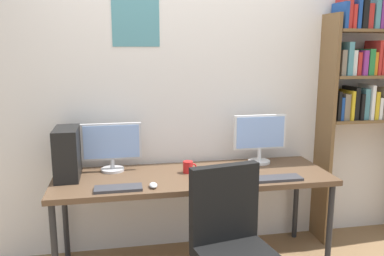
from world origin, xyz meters
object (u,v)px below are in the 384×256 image
(monitor_right, at_px, (260,136))
(laptop_closed, at_px, (222,177))
(keyboard_left, at_px, (118,188))
(bookshelf, at_px, (367,82))
(coffee_mug, at_px, (188,167))
(keyboard_right, at_px, (275,179))
(monitor_left, at_px, (112,145))
(pc_tower, at_px, (67,153))
(computer_mouse, at_px, (153,185))
(desk, at_px, (193,181))

(monitor_right, distance_m, laptop_closed, 0.58)
(keyboard_left, bearing_deg, laptop_closed, 6.75)
(bookshelf, distance_m, coffee_mug, 1.70)
(keyboard_left, bearing_deg, keyboard_right, 0.00)
(bookshelf, xyz_separation_m, monitor_left, (-2.15, -0.02, -0.45))
(pc_tower, bearing_deg, keyboard_right, -12.59)
(bookshelf, xyz_separation_m, coffee_mug, (-1.58, -0.17, -0.61))
(computer_mouse, xyz_separation_m, laptop_closed, (0.51, 0.09, -0.00))
(desk, distance_m, coffee_mug, 0.12)
(keyboard_left, distance_m, laptop_closed, 0.76)
(keyboard_left, height_order, laptop_closed, laptop_closed)
(desk, xyz_separation_m, computer_mouse, (-0.32, -0.23, 0.07))
(monitor_right, relative_size, computer_mouse, 4.59)
(keyboard_left, relative_size, computer_mouse, 3.34)
(computer_mouse, xyz_separation_m, coffee_mug, (0.29, 0.28, 0.03))
(keyboard_right, height_order, coffee_mug, coffee_mug)
(keyboard_right, bearing_deg, pc_tower, 167.41)
(laptop_closed, bearing_deg, keyboard_left, -167.60)
(monitor_left, xyz_separation_m, computer_mouse, (0.28, -0.44, -0.19))
(desk, distance_m, monitor_left, 0.69)
(desk, bearing_deg, monitor_right, 19.48)
(desk, bearing_deg, monitor_left, 160.52)
(monitor_left, relative_size, computer_mouse, 4.77)
(desk, distance_m, computer_mouse, 0.40)
(desk, height_order, bookshelf, bookshelf)
(bookshelf, bearing_deg, computer_mouse, -166.29)
(monitor_left, bearing_deg, desk, -19.48)
(bookshelf, distance_m, monitor_right, 1.04)
(keyboard_left, xyz_separation_m, coffee_mug, (0.53, 0.28, 0.04))
(monitor_right, height_order, pc_tower, monitor_right)
(pc_tower, xyz_separation_m, coffee_mug, (0.89, -0.05, -0.14))
(pc_tower, height_order, keyboard_right, pc_tower)
(desk, height_order, monitor_right, monitor_right)
(desk, distance_m, keyboard_right, 0.61)
(monitor_right, height_order, keyboard_left, monitor_right)
(laptop_closed, bearing_deg, bookshelf, 20.91)
(monitor_right, bearing_deg, monitor_left, 180.00)
(monitor_left, height_order, pc_tower, monitor_left)
(bookshelf, xyz_separation_m, monitor_right, (-0.95, -0.02, -0.43))
(monitor_right, bearing_deg, bookshelf, 1.05)
(monitor_right, distance_m, keyboard_left, 1.26)
(monitor_right, xyz_separation_m, keyboard_right, (-0.04, -0.44, -0.22))
(desk, relative_size, coffee_mug, 19.59)
(laptop_closed, bearing_deg, desk, 149.00)
(monitor_left, xyz_separation_m, laptop_closed, (0.79, -0.35, -0.19))
(monitor_right, bearing_deg, laptop_closed, -139.25)
(bookshelf, relative_size, laptop_closed, 6.61)
(desk, relative_size, pc_tower, 5.56)
(keyboard_right, xyz_separation_m, coffee_mug, (-0.59, 0.28, 0.04))
(keyboard_right, height_order, computer_mouse, computer_mouse)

